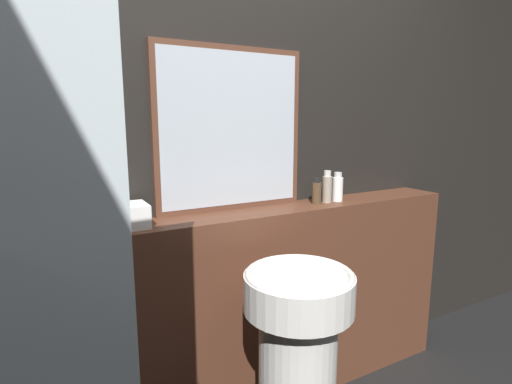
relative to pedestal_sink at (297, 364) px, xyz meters
The scene contains 8 objects.
wall_back 0.97m from the pedestal_sink, 91.10° to the left, with size 8.00×0.06×2.50m.
vanity_counter 0.44m from the pedestal_sink, 91.46° to the left, with size 2.40×0.23×0.98m.
pedestal_sink is the anchor object (origin of this frame).
mirror 1.01m from the pedestal_sink, 91.38° to the left, with size 0.72×0.03×0.73m.
towel_stack 0.88m from the pedestal_sink, 141.20° to the left, with size 0.23×0.15×0.09m.
shampoo_bottle 0.82m from the pedestal_sink, 46.81° to the left, with size 0.05×0.05×0.13m.
conditioner_bottle 0.86m from the pedestal_sink, 42.64° to the left, with size 0.05×0.05×0.16m.
lotion_bottle 0.90m from the pedestal_sink, 38.82° to the left, with size 0.05×0.05×0.15m.
Camera 1 is at (-0.79, -0.36, 1.39)m, focal length 28.00 mm.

